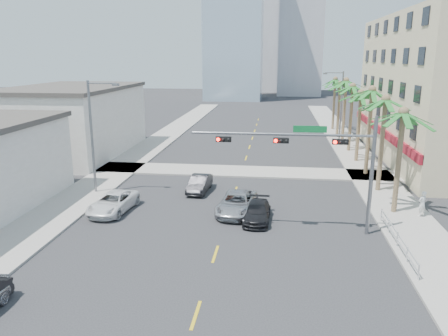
# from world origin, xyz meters

# --- Properties ---
(ground) EXTENTS (260.00, 260.00, 0.00)m
(ground) POSITION_xyz_m (0.00, 0.00, 0.00)
(ground) COLOR #262628
(ground) RESTS_ON ground
(sidewalk_right) EXTENTS (4.00, 120.00, 0.15)m
(sidewalk_right) POSITION_xyz_m (12.00, 20.00, 0.07)
(sidewalk_right) COLOR gray
(sidewalk_right) RESTS_ON ground
(sidewalk_left) EXTENTS (4.00, 120.00, 0.15)m
(sidewalk_left) POSITION_xyz_m (-12.00, 20.00, 0.07)
(sidewalk_left) COLOR gray
(sidewalk_left) RESTS_ON ground
(sidewalk_cross) EXTENTS (80.00, 4.00, 0.15)m
(sidewalk_cross) POSITION_xyz_m (0.00, 22.00, 0.07)
(sidewalk_cross) COLOR gray
(sidewalk_cross) RESTS_ON ground
(building_left_far) EXTENTS (11.00, 18.00, 7.20)m
(building_left_far) POSITION_xyz_m (-19.50, 28.00, 3.60)
(building_left_far) COLOR beige
(building_left_far) RESTS_ON ground
(tower_far_left) EXTENTS (14.00, 14.00, 48.00)m
(tower_far_left) POSITION_xyz_m (-8.00, 95.00, 24.00)
(tower_far_left) COLOR #99B2C6
(tower_far_left) RESTS_ON ground
(tower_far_center) EXTENTS (16.00, 16.00, 42.00)m
(tower_far_center) POSITION_xyz_m (-3.00, 125.00, 21.00)
(tower_far_center) COLOR #ADADB2
(tower_far_center) RESTS_ON ground
(traffic_signal_mast) EXTENTS (11.12, 0.54, 7.20)m
(traffic_signal_mast) POSITION_xyz_m (5.78, 7.95, 5.06)
(traffic_signal_mast) COLOR slate
(traffic_signal_mast) RESTS_ON ground
(palm_tree_0) EXTENTS (4.80, 4.80, 7.80)m
(palm_tree_0) POSITION_xyz_m (11.60, 12.00, 7.08)
(palm_tree_0) COLOR brown
(palm_tree_0) RESTS_ON ground
(palm_tree_1) EXTENTS (4.80, 4.80, 8.16)m
(palm_tree_1) POSITION_xyz_m (11.60, 17.20, 7.43)
(palm_tree_1) COLOR brown
(palm_tree_1) RESTS_ON ground
(palm_tree_2) EXTENTS (4.80, 4.80, 8.52)m
(palm_tree_2) POSITION_xyz_m (11.60, 22.40, 7.78)
(palm_tree_2) COLOR brown
(palm_tree_2) RESTS_ON ground
(palm_tree_3) EXTENTS (4.80, 4.80, 7.80)m
(palm_tree_3) POSITION_xyz_m (11.60, 27.60, 7.08)
(palm_tree_3) COLOR brown
(palm_tree_3) RESTS_ON ground
(palm_tree_4) EXTENTS (4.80, 4.80, 8.16)m
(palm_tree_4) POSITION_xyz_m (11.60, 32.80, 7.43)
(palm_tree_4) COLOR brown
(palm_tree_4) RESTS_ON ground
(palm_tree_5) EXTENTS (4.80, 4.80, 8.52)m
(palm_tree_5) POSITION_xyz_m (11.60, 38.00, 7.78)
(palm_tree_5) COLOR brown
(palm_tree_5) RESTS_ON ground
(palm_tree_6) EXTENTS (4.80, 4.80, 7.80)m
(palm_tree_6) POSITION_xyz_m (11.60, 43.20, 7.08)
(palm_tree_6) COLOR brown
(palm_tree_6) RESTS_ON ground
(palm_tree_7) EXTENTS (4.80, 4.80, 8.16)m
(palm_tree_7) POSITION_xyz_m (11.60, 48.40, 7.43)
(palm_tree_7) COLOR brown
(palm_tree_7) RESTS_ON ground
(streetlight_left) EXTENTS (2.55, 0.25, 9.00)m
(streetlight_left) POSITION_xyz_m (-11.00, 14.00, 5.06)
(streetlight_left) COLOR slate
(streetlight_left) RESTS_ON ground
(streetlight_right) EXTENTS (2.55, 0.25, 9.00)m
(streetlight_right) POSITION_xyz_m (11.00, 38.00, 5.06)
(streetlight_right) COLOR slate
(streetlight_right) RESTS_ON ground
(guardrail) EXTENTS (0.08, 8.08, 1.00)m
(guardrail) POSITION_xyz_m (10.30, 6.00, 0.67)
(guardrail) COLOR silver
(guardrail) RESTS_ON ground
(car_parked_far) EXTENTS (2.76, 5.13, 1.37)m
(car_parked_far) POSITION_xyz_m (-8.19, 9.97, 0.68)
(car_parked_far) COLOR white
(car_parked_far) RESTS_ON ground
(car_lane_left) EXTENTS (1.65, 4.13, 1.34)m
(car_lane_left) POSITION_xyz_m (-2.92, 15.47, 0.67)
(car_lane_left) COLOR black
(car_lane_left) RESTS_ON ground
(car_lane_center) EXTENTS (2.91, 5.36, 1.43)m
(car_lane_center) POSITION_xyz_m (0.58, 10.83, 0.71)
(car_lane_center) COLOR #B1B1B6
(car_lane_center) RESTS_ON ground
(car_lane_right) EXTENTS (1.86, 4.26, 1.22)m
(car_lane_right) POSITION_xyz_m (2.08, 9.45, 0.61)
(car_lane_right) COLOR black
(car_lane_right) RESTS_ON ground
(pedestrian) EXTENTS (0.78, 0.71, 1.79)m
(pedestrian) POSITION_xyz_m (13.21, 11.25, 1.04)
(pedestrian) COLOR white
(pedestrian) RESTS_ON sidewalk_right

